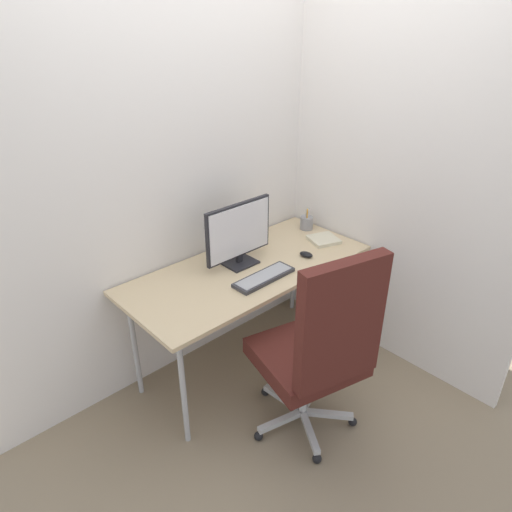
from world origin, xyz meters
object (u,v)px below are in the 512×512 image
(pen_holder, at_px, (307,223))
(notebook, at_px, (324,240))
(keyboard, at_px, (264,277))
(mouse, at_px, (306,254))
(monitor, at_px, (239,233))
(office_chair, at_px, (320,347))

(pen_holder, distance_m, notebook, 0.22)
(keyboard, xyz_separation_m, mouse, (0.38, 0.02, 0.00))
(monitor, distance_m, notebook, 0.66)
(monitor, bearing_deg, mouse, -31.10)
(pen_holder, bearing_deg, office_chair, -134.80)
(keyboard, relative_size, notebook, 2.19)
(monitor, relative_size, mouse, 5.37)
(office_chair, xyz_separation_m, notebook, (0.74, 0.60, 0.13))
(monitor, xyz_separation_m, notebook, (0.61, -0.15, -0.19))
(office_chair, xyz_separation_m, keyboard, (0.11, 0.52, 0.13))
(keyboard, bearing_deg, mouse, 2.88)
(office_chair, relative_size, mouse, 13.19)
(office_chair, bearing_deg, mouse, 47.37)
(monitor, xyz_separation_m, mouse, (0.36, -0.22, -0.19))
(notebook, bearing_deg, office_chair, -121.04)
(office_chair, height_order, mouse, office_chair)
(monitor, height_order, notebook, monitor)
(mouse, xyz_separation_m, notebook, (0.25, 0.07, -0.00))
(office_chair, relative_size, pen_holder, 7.31)
(monitor, height_order, pen_holder, monitor)
(pen_holder, bearing_deg, mouse, -138.54)
(mouse, bearing_deg, notebook, 3.80)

